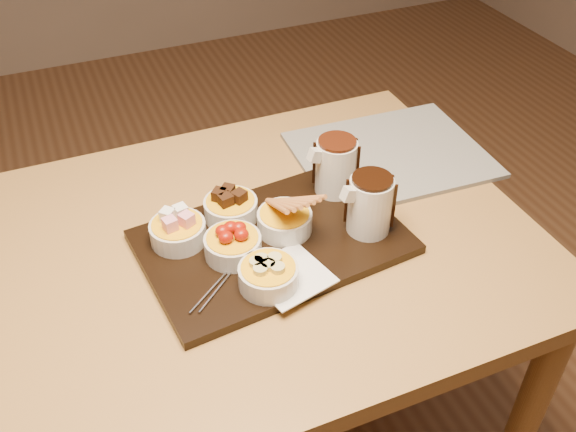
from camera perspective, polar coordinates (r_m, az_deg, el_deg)
name	(u,v)px	position (r m, az deg, el deg)	size (l,w,h in m)	color
dining_table	(212,289)	(1.23, -6.81, -6.50)	(1.20, 0.80, 0.75)	#A1763C
serving_board	(273,242)	(1.16, -1.37, -2.31)	(0.46, 0.30, 0.02)	black
napkin	(290,276)	(1.08, 0.15, -5.32)	(0.12, 0.12, 0.00)	white
bowl_marshmallows	(178,232)	(1.15, -9.74, -1.45)	(0.10, 0.10, 0.04)	beige
bowl_cake	(231,209)	(1.19, -5.10, 0.61)	(0.10, 0.10, 0.04)	beige
bowl_strawberries	(233,246)	(1.11, -4.92, -2.69)	(0.10, 0.10, 0.04)	beige
bowl_biscotti	(285,222)	(1.16, -0.30, -0.52)	(0.10, 0.10, 0.04)	beige
bowl_bananas	(268,276)	(1.06, -1.75, -5.37)	(0.10, 0.10, 0.04)	beige
pitcher_dark_chocolate	(370,205)	(1.15, 7.29, 0.95)	(0.08, 0.08, 0.11)	silver
pitcher_milk_chocolate	(336,167)	(1.24, 4.28, 4.37)	(0.08, 0.08, 0.11)	silver
fondue_skewers	(234,263)	(1.10, -4.80, -4.21)	(0.26, 0.03, 0.01)	silver
newspaper	(390,155)	(1.41, 9.08, 5.41)	(0.39, 0.31, 0.01)	beige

